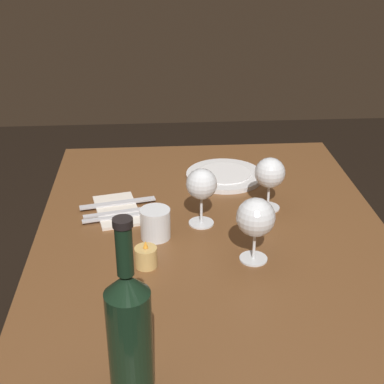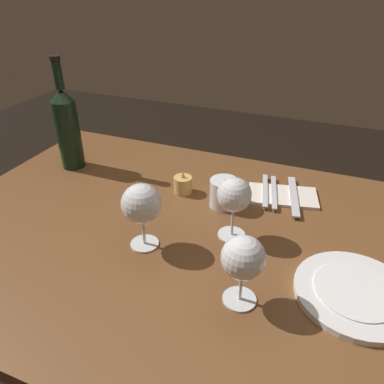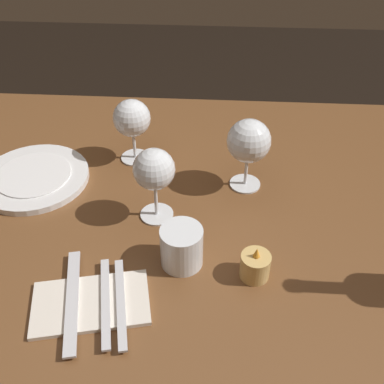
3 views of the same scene
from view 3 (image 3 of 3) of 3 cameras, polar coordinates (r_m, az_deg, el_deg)
dining_table at (r=1.01m, az=1.74°, el=-5.75°), size 1.30×0.90×0.74m
wine_glass_left at (r=0.87m, az=-4.66°, el=2.57°), size 0.08×0.08×0.15m
wine_glass_right at (r=0.95m, az=6.95°, el=6.07°), size 0.09×0.09×0.16m
wine_glass_centre at (r=1.04m, az=-7.36°, el=8.80°), size 0.08×0.08×0.15m
water_tumbler at (r=0.82m, az=-1.27°, el=-6.83°), size 0.08×0.08×0.08m
votive_candle at (r=0.82m, az=7.70°, el=-8.99°), size 0.05×0.05×0.07m
dinner_plate at (r=1.07m, az=-18.73°, el=1.72°), size 0.24×0.24×0.02m
folded_napkin at (r=0.80m, az=-12.24°, el=-13.13°), size 0.21×0.15×0.01m
fork_inner at (r=0.79m, az=-10.51°, el=-13.01°), size 0.05×0.18×0.00m
fork_outer at (r=0.79m, az=-8.70°, el=-13.17°), size 0.05×0.18×0.00m
table_knife at (r=0.81m, az=-14.41°, el=-12.63°), size 0.06×0.21×0.00m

